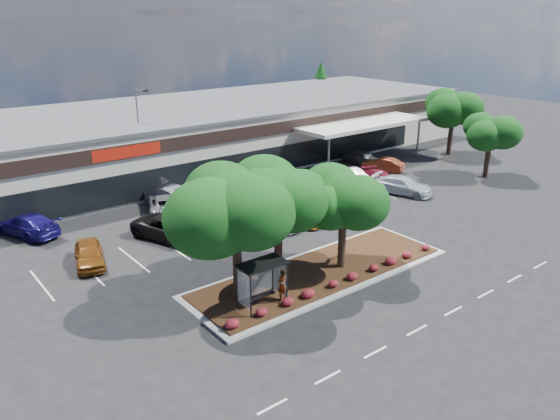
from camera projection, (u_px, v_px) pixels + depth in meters
ground at (389, 288)px, 33.11m from camera, size 160.00×160.00×0.00m
retail_store at (144, 140)px, 57.15m from camera, size 80.40×25.20×6.25m
landscape_island at (321, 273)px, 34.86m from camera, size 18.00×6.00×0.26m
lane_markings at (281, 237)px, 40.73m from camera, size 33.12×20.06×0.01m
shrub_row at (344, 279)px, 33.18m from camera, size 17.00×0.80×0.50m
bus_shelter at (261, 271)px, 30.15m from camera, size 2.75×1.55×2.59m
island_tree_west at (237, 233)px, 30.36m from camera, size 7.20×7.20×7.89m
island_tree_mid at (278, 221)px, 33.01m from camera, size 6.60×6.60×7.32m
island_tree_east at (343, 219)px, 34.36m from camera, size 5.80×5.80×6.50m
tree_east_near at (489, 146)px, 54.49m from camera, size 5.60×5.60×6.51m
tree_east_far at (452, 122)px, 63.12m from camera, size 6.40×6.40×7.62m
conifer_north_east at (320, 90)px, 83.85m from camera, size 3.96×3.96×9.00m
person_waiting at (282, 285)px, 30.96m from camera, size 0.72×0.50×1.92m
light_pole at (142, 146)px, 50.70m from camera, size 1.41×0.78×9.32m
car_0 at (89, 254)px, 36.01m from camera, size 3.01×4.83×1.53m
car_1 at (170, 228)px, 40.11m from camera, size 4.77×6.64×1.68m
car_2 at (190, 225)px, 40.90m from camera, size 3.46×6.04×1.59m
car_3 at (275, 218)px, 42.44m from camera, size 2.46×4.98×1.39m
car_4 at (292, 214)px, 43.21m from camera, size 3.86×5.59×1.50m
car_5 at (317, 197)px, 46.71m from camera, size 4.77×6.79×1.72m
car_6 at (307, 191)px, 48.64m from camera, size 2.75×5.91×1.64m
car_7 at (402, 185)px, 50.15m from camera, size 3.91×5.96×1.60m
car_8 at (380, 179)px, 52.47m from camera, size 3.33×5.29×1.43m
car_9 at (27, 225)px, 40.79m from camera, size 4.18×6.19×1.67m
car_10 at (165, 204)px, 45.37m from camera, size 4.73×6.32×1.60m
car_11 at (178, 195)px, 47.52m from camera, size 3.95×6.00×1.62m
car_12 at (166, 195)px, 47.38m from camera, size 3.25×5.44×1.69m
car_13 at (264, 189)px, 49.58m from camera, size 3.96×5.53×1.40m
car_14 at (273, 176)px, 53.24m from camera, size 4.09×5.84×1.57m
car_15 at (348, 174)px, 53.87m from camera, size 2.00×4.54×1.45m
car_16 at (383, 165)px, 57.34m from camera, size 3.10×4.63×1.44m
car_17 at (359, 156)px, 60.45m from camera, size 1.84×4.47×1.52m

